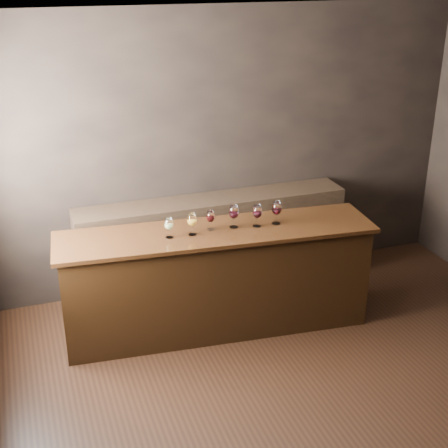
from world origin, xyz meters
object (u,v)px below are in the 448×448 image
object	(u,v)px
glass_red_c	(257,212)
glass_red_d	(277,209)
back_bar_shelf	(213,244)
glass_red_b	(234,212)
bar_counter	(217,282)
glass_amber	(192,220)
glass_white	(169,224)
glass_red_a	(211,217)

from	to	relation	value
glass_red_c	glass_red_d	distance (m)	0.18
back_bar_shelf	glass_red_b	xyz separation A→B (m)	(-0.04, -0.74, 0.64)
back_bar_shelf	glass_red_c	xyz separation A→B (m)	(0.16, -0.78, 0.63)
back_bar_shelf	bar_counter	bearing A→B (deg)	-105.64
back_bar_shelf	glass_amber	distance (m)	1.08
glass_white	glass_red_d	distance (m)	0.98
bar_counter	glass_red_c	xyz separation A→B (m)	(0.37, -0.03, 0.65)
back_bar_shelf	glass_red_c	size ratio (longest dim) A/B	13.56
bar_counter	glass_amber	size ratio (longest dim) A/B	13.77
bar_counter	glass_red_d	xyz separation A→B (m)	(0.55, -0.03, 0.66)
glass_white	glass_amber	bearing A→B (deg)	-2.73
back_bar_shelf	glass_red_a	xyz separation A→B (m)	(-0.25, -0.72, 0.61)
glass_amber	glass_red_a	world-z (taller)	glass_amber
back_bar_shelf	glass_white	world-z (taller)	glass_white
glass_red_a	back_bar_shelf	bearing A→B (deg)	70.54
glass_red_a	glass_red_b	bearing A→B (deg)	-5.46
glass_white	glass_red_b	distance (m)	0.59
glass_amber	glass_red_a	size ratio (longest dim) A/B	1.11
glass_red_b	glass_red_d	world-z (taller)	glass_red_d
bar_counter	glass_red_c	world-z (taller)	glass_red_c
back_bar_shelf	glass_red_a	bearing A→B (deg)	-109.46
glass_red_a	glass_red_b	size ratio (longest dim) A/B	0.85
glass_red_a	glass_red_d	xyz separation A→B (m)	(0.60, -0.07, 0.02)
glass_red_c	back_bar_shelf	bearing A→B (deg)	101.51
glass_red_a	bar_counter	bearing A→B (deg)	-37.36
bar_counter	glass_red_a	distance (m)	0.63
glass_white	glass_red_b	xyz separation A→B (m)	(0.59, 0.02, 0.02)
glass_red_a	glass_red_b	xyz separation A→B (m)	(0.21, -0.02, 0.02)
glass_red_c	bar_counter	bearing A→B (deg)	174.79
glass_red_a	glass_red_d	distance (m)	0.60
glass_white	glass_red_b	world-z (taller)	glass_red_b
glass_red_c	glass_red_d	size ratio (longest dim) A/B	0.95
back_bar_shelf	glass_red_b	size ratio (longest dim) A/B	13.05
glass_amber	back_bar_shelf	bearing A→B (deg)	60.42
glass_white	bar_counter	bearing A→B (deg)	1.34
glass_red_d	glass_red_c	bearing A→B (deg)	179.83
glass_red_b	glass_red_c	xyz separation A→B (m)	(0.20, -0.05, -0.01)
glass_red_c	glass_red_d	xyz separation A→B (m)	(0.18, -0.00, 0.01)
bar_counter	glass_amber	distance (m)	0.68
glass_red_a	glass_red_c	world-z (taller)	glass_red_c
glass_red_a	glass_red_c	size ratio (longest dim) A/B	0.88
glass_red_c	glass_red_d	bearing A→B (deg)	-0.17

